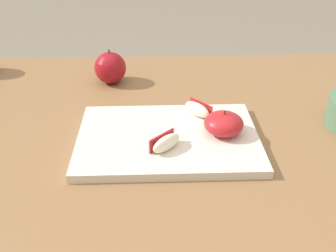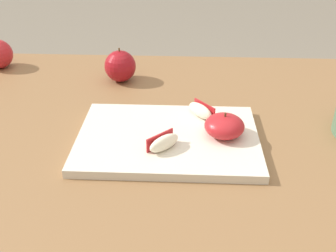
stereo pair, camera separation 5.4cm
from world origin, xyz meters
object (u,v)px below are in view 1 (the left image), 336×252
Objects in this scene: cutting_board at (168,139)px; apple_wedge_front at (197,109)px; apple_wedge_right at (166,143)px; whole_apple_red_delicious at (110,68)px; apple_half_skin_up at (224,124)px.

cutting_board is 5.47× the size of apple_wedge_front.
apple_wedge_right is at bearing -119.22° from apple_wedge_front.
whole_apple_red_delicious is at bearing 111.05° from apple_wedge_right.
whole_apple_red_delicious is at bearing 115.21° from cutting_board.
apple_half_skin_up is 0.08m from apple_wedge_front.
apple_wedge_right is 0.98× the size of apple_wedge_front.
apple_wedge_right is at bearing -154.82° from apple_half_skin_up.
cutting_board is 0.05m from apple_wedge_right.
apple_wedge_front reaches higher than cutting_board.
apple_wedge_right is 0.36m from whole_apple_red_delicious.
whole_apple_red_delicious is (-0.13, 0.28, 0.03)m from cutting_board.
cutting_board is 3.98× the size of whole_apple_red_delicious.
apple_half_skin_up is 1.23× the size of apple_wedge_right.
apple_wedge_front is at bearing 121.03° from apple_half_skin_up.
whole_apple_red_delicious reaches higher than apple_wedge_front.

